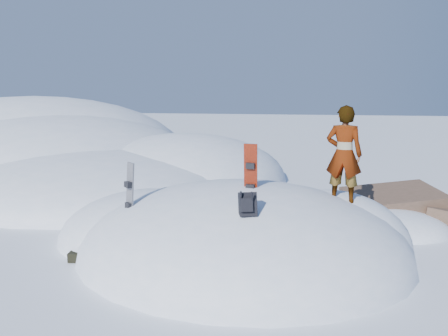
% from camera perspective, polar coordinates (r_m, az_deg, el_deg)
% --- Properties ---
extents(ground, '(120.00, 120.00, 0.00)m').
position_cam_1_polar(ground, '(9.47, 2.33, -11.03)').
color(ground, white).
rests_on(ground, ground).
extents(snow_mound, '(8.00, 6.00, 3.00)m').
position_cam_1_polar(snow_mound, '(9.72, 1.53, -10.47)').
color(snow_mound, white).
rests_on(snow_mound, ground).
extents(snow_ridge, '(21.50, 18.50, 6.40)m').
position_cam_1_polar(snow_ridge, '(22.28, -20.78, 0.48)').
color(snow_ridge, white).
rests_on(snow_ridge, ground).
extents(rock_outcrop, '(4.68, 4.41, 1.68)m').
position_cam_1_polar(rock_outcrop, '(12.44, 21.93, -6.55)').
color(rock_outcrop, brown).
rests_on(rock_outcrop, ground).
extents(snowboard_red, '(0.28, 0.19, 1.46)m').
position_cam_1_polar(snowboard_red, '(8.79, 3.50, -1.42)').
color(snowboard_red, '#B72509').
rests_on(snowboard_red, snow_mound).
extents(snowboard_dark, '(0.29, 0.29, 1.45)m').
position_cam_1_polar(snowboard_dark, '(9.05, -12.26, -3.76)').
color(snowboard_dark, black).
rests_on(snowboard_dark, snow_mound).
extents(backpack, '(0.38, 0.42, 0.49)m').
position_cam_1_polar(backpack, '(7.56, 3.08, -4.74)').
color(backpack, black).
rests_on(backpack, snow_mound).
extents(gear_pile, '(0.90, 0.69, 0.24)m').
position_cam_1_polar(gear_pile, '(9.50, -16.98, -10.64)').
color(gear_pile, black).
rests_on(gear_pile, ground).
extents(person, '(0.81, 0.62, 2.00)m').
position_cam_1_polar(person, '(9.26, 15.39, 1.73)').
color(person, slate).
rests_on(person, snow_mound).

